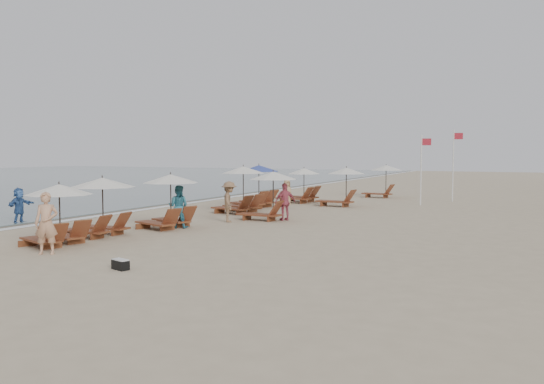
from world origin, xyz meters
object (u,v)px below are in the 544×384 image
at_px(lounger_station_2, 166,201).
at_px(duffel_bag, 120,264).
at_px(inland_station_0, 267,191).
at_px(beachgoer_far_a, 285,202).
at_px(inland_station_2, 382,178).
at_px(beachgoer_mid_a, 178,207).
at_px(lounger_station_0, 55,214).
at_px(lounger_station_3, 239,191).
at_px(inland_station_1, 340,184).
at_px(beachgoer_mid_b, 229,202).
at_px(lounger_station_1, 98,205).
at_px(lounger_station_5, 299,187).
at_px(beachgoer_far_b, 287,192).
at_px(flag_pole_near, 422,166).
at_px(beachgoer_near, 46,223).
at_px(waterline_walker, 19,205).
at_px(lounger_station_4, 254,189).

relative_size(lounger_station_2, duffel_bag, 4.73).
relative_size(inland_station_0, beachgoer_far_a, 1.60).
bearing_deg(inland_station_2, beachgoer_mid_a, -100.40).
distance_m(lounger_station_0, lounger_station_3, 11.59).
distance_m(inland_station_1, beachgoer_mid_b, 9.39).
bearing_deg(lounger_station_1, inland_station_0, 64.47).
height_order(lounger_station_5, beachgoer_far_b, lounger_station_5).
bearing_deg(flag_pole_near, lounger_station_3, -132.47).
relative_size(beachgoer_mid_a, flag_pole_near, 0.43).
distance_m(beachgoer_near, flag_pole_near, 22.44).
bearing_deg(inland_station_0, flag_pole_near, 65.03).
distance_m(inland_station_2, beachgoer_far_b, 8.47).
height_order(lounger_station_3, inland_station_2, lounger_station_3).
height_order(inland_station_1, beachgoer_mid_b, inland_station_1).
distance_m(beachgoer_far_b, waterline_walker, 14.92).
height_order(inland_station_1, beachgoer_far_a, inland_station_1).
relative_size(lounger_station_1, beachgoer_near, 1.37).
xyz_separation_m(lounger_station_2, inland_station_1, (3.37, 12.07, 0.17)).
relative_size(beachgoer_near, beachgoer_far_b, 1.29).
bearing_deg(beachgoer_far_b, beachgoer_near, -158.85).
bearing_deg(inland_station_2, lounger_station_2, -101.31).
relative_size(lounger_station_1, inland_station_0, 0.96).
xyz_separation_m(inland_station_2, beachgoer_mid_b, (-2.59, -16.45, -0.43)).
distance_m(lounger_station_1, waterline_walker, 6.14).
bearing_deg(lounger_station_2, lounger_station_1, -107.22).
bearing_deg(inland_station_1, beachgoer_near, -99.49).
relative_size(lounger_station_0, beachgoer_mid_a, 1.42).
relative_size(lounger_station_1, beachgoer_mid_a, 1.49).
distance_m(lounger_station_0, lounger_station_5, 18.62).
bearing_deg(beachgoer_near, inland_station_2, 51.08).
height_order(lounger_station_3, beachgoer_near, lounger_station_3).
xyz_separation_m(lounger_station_1, beachgoer_near, (1.18, -3.52, -0.19)).
height_order(duffel_bag, flag_pole_near, flag_pole_near).
height_order(beachgoer_near, beachgoer_mid_a, beachgoer_near).
xyz_separation_m(beachgoer_near, beachgoer_mid_b, (1.01, 9.36, -0.04)).
distance_m(beachgoer_mid_a, flag_pole_near, 16.15).
height_order(beachgoer_far_b, flag_pole_near, flag_pole_near).
distance_m(beachgoer_near, beachgoer_far_b, 18.24).
relative_size(beachgoer_near, beachgoer_far_a, 1.12).
bearing_deg(inland_station_0, beachgoer_near, -101.83).
bearing_deg(duffel_bag, lounger_station_1, 137.48).
distance_m(lounger_station_4, inland_station_1, 5.00).
bearing_deg(inland_station_2, beachgoer_far_a, -92.25).
xyz_separation_m(lounger_station_3, inland_station_0, (2.71, -2.23, 0.23)).
height_order(lounger_station_4, lounger_station_5, lounger_station_4).
xyz_separation_m(beachgoer_far_a, flag_pole_near, (4.13, 10.27, 1.44)).
distance_m(lounger_station_3, lounger_station_5, 7.02).
bearing_deg(beachgoer_near, inland_station_1, 49.53).
bearing_deg(inland_station_2, inland_station_1, -93.96).
relative_size(beachgoer_far_b, duffel_bag, 2.65).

